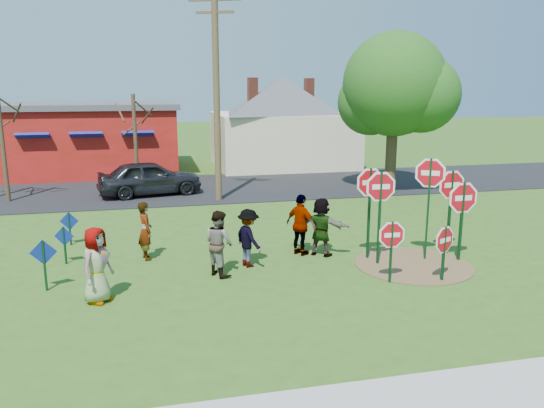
{
  "coord_description": "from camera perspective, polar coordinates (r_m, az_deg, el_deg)",
  "views": [
    {
      "loc": [
        -2.43,
        -13.68,
        4.85
      ],
      "look_at": [
        0.87,
        0.62,
        1.56
      ],
      "focal_mm": 35.0,
      "sensor_mm": 36.0,
      "label": 1
    }
  ],
  "objects": [
    {
      "name": "bare_tree_mid",
      "position": [
        24.79,
        -27.16,
        7.36
      ],
      "size": [
        1.8,
        1.8,
        4.89
      ],
      "color": "#382819",
      "rests_on": "ground"
    },
    {
      "name": "blue_diamond_b",
      "position": [
        13.85,
        -23.32,
        -5.48
      ],
      "size": [
        0.63,
        0.06,
        1.28
      ],
      "rotation": [
        0.0,
        0.0,
        0.04
      ],
      "color": "#0F371A",
      "rests_on": "ground"
    },
    {
      "name": "road",
      "position": [
        25.75,
        -7.35,
        1.72
      ],
      "size": [
        120.0,
        7.5,
        0.04
      ],
      "primitive_type": "cube",
      "color": "black",
      "rests_on": "ground"
    },
    {
      "name": "person_f",
      "position": [
        15.4,
        5.33,
        -2.45
      ],
      "size": [
        1.54,
        1.42,
        1.72
      ],
      "primitive_type": "imported",
      "rotation": [
        0.0,
        0.0,
        2.43
      ],
      "color": "#1D4C2C",
      "rests_on": "ground"
    },
    {
      "name": "cream_house",
      "position": [
        32.71,
        1.07,
        9.26
      ],
      "size": [
        9.4,
        9.4,
        6.5
      ],
      "color": "beige",
      "rests_on": "ground"
    },
    {
      "name": "stop_sign_a",
      "position": [
        13.49,
        12.75,
        -3.71
      ],
      "size": [
        0.92,
        0.07,
        1.7
      ],
      "rotation": [
        0.0,
        0.0,
        -0.05
      ],
      "color": "#0F371A",
      "rests_on": "ground"
    },
    {
      "name": "stop_sign_f",
      "position": [
        15.58,
        19.83,
        0.11
      ],
      "size": [
        1.19,
        0.08,
        2.41
      ],
      "rotation": [
        0.0,
        0.0,
        0.02
      ],
      "color": "#0F371A",
      "rests_on": "ground"
    },
    {
      "name": "dirt_patch",
      "position": [
        15.24,
        14.93,
        -6.32
      ],
      "size": [
        3.2,
        3.2,
        0.03
      ],
      "primitive_type": "cylinder",
      "color": "brown",
      "rests_on": "ground"
    },
    {
      "name": "stop_sign_d",
      "position": [
        16.21,
        18.72,
        1.32
      ],
      "size": [
        1.14,
        0.12,
        2.62
      ],
      "rotation": [
        0.0,
        0.0,
        0.09
      ],
      "color": "#0F371A",
      "rests_on": "ground"
    },
    {
      "name": "blue_diamond_d",
      "position": [
        17.52,
        -20.95,
        -2.11
      ],
      "size": [
        0.57,
        0.11,
        1.05
      ],
      "rotation": [
        0.0,
        0.0,
        -0.16
      ],
      "color": "#0F371A",
      "rests_on": "ground"
    },
    {
      "name": "red_building",
      "position": [
        31.95,
        -18.58,
        6.8
      ],
      "size": [
        9.4,
        7.69,
        3.9
      ],
      "color": "maroon",
      "rests_on": "ground"
    },
    {
      "name": "blue_diamond_c",
      "position": [
        15.72,
        -21.43,
        -3.71
      ],
      "size": [
        0.54,
        0.19,
        1.08
      ],
      "rotation": [
        0.0,
        0.0,
        -0.32
      ],
      "color": "#0F371A",
      "rests_on": "ground"
    },
    {
      "name": "person_c",
      "position": [
        13.83,
        -5.72,
        -4.2
      ],
      "size": [
        0.98,
        1.05,
        1.73
      ],
      "primitive_type": "imported",
      "rotation": [
        0.0,
        0.0,
        2.08
      ],
      "color": "brown",
      "rests_on": "ground"
    },
    {
      "name": "utility_pole",
      "position": [
        22.48,
        -6.0,
        11.99
      ],
      "size": [
        2.03,
        0.92,
        8.79
      ],
      "rotation": [
        0.0,
        0.0,
        -0.39
      ],
      "color": "#4C3823",
      "rests_on": "ground"
    },
    {
      "name": "stop_sign_c",
      "position": [
        15.29,
        16.59,
        1.95
      ],
      "size": [
        0.99,
        0.56,
        3.06
      ],
      "rotation": [
        0.0,
        0.0,
        -0.51
      ],
      "color": "#0F371A",
      "rests_on": "ground"
    },
    {
      "name": "person_e",
      "position": [
        15.4,
        3.13,
        -2.26
      ],
      "size": [
        0.96,
        1.12,
        1.8
      ],
      "primitive_type": "imported",
      "rotation": [
        0.0,
        0.0,
        2.17
      ],
      "color": "#3E2851",
      "rests_on": "ground"
    },
    {
      "name": "bare_tree_east",
      "position": [
        25.76,
        -14.55,
        7.88
      ],
      "size": [
        1.8,
        1.8,
        4.47
      ],
      "color": "#382819",
      "rests_on": "ground"
    },
    {
      "name": "person_d",
      "position": [
        14.44,
        -2.55,
        -3.67
      ],
      "size": [
        0.94,
        1.18,
        1.6
      ],
      "primitive_type": "imported",
      "rotation": [
        0.0,
        0.0,
        1.95
      ],
      "color": "#2D2D31",
      "rests_on": "ground"
    },
    {
      "name": "person_b",
      "position": [
        15.42,
        -13.47,
        -2.82
      ],
      "size": [
        0.54,
        0.69,
        1.67
      ],
      "primitive_type": "imported",
      "rotation": [
        0.0,
        0.0,
        1.83
      ],
      "color": "#276D64",
      "rests_on": "ground"
    },
    {
      "name": "suv",
      "position": [
        24.38,
        -13.0,
        2.77
      ],
      "size": [
        4.8,
        2.64,
        1.54
      ],
      "primitive_type": "imported",
      "rotation": [
        0.0,
        0.0,
        1.76
      ],
      "color": "#2F3035",
      "rests_on": "road"
    },
    {
      "name": "stop_sign_b",
      "position": [
        14.59,
        11.59,
        1.0
      ],
      "size": [
        1.12,
        0.11,
        2.75
      ],
      "rotation": [
        0.0,
        0.0,
        -0.08
      ],
      "color": "#0F371A",
      "rests_on": "ground"
    },
    {
      "name": "person_a",
      "position": [
        12.69,
        -18.34,
        -6.25
      ],
      "size": [
        0.95,
        1.03,
        1.77
      ],
      "primitive_type": "imported",
      "rotation": [
        0.0,
        0.0,
        0.99
      ],
      "color": "#424C8C",
      "rests_on": "ground"
    },
    {
      "name": "stop_sign_g",
      "position": [
        15.02,
        10.48,
        1.25
      ],
      "size": [
        1.1,
        0.08,
        2.77
      ],
      "rotation": [
        0.0,
        0.0,
        0.03
      ],
      "color": "#0F371A",
      "rests_on": "ground"
    },
    {
      "name": "ground",
      "position": [
        14.72,
        -2.77,
        -6.63
      ],
      "size": [
        120.0,
        120.0,
        0.0
      ],
      "primitive_type": "plane",
      "color": "#335117",
      "rests_on": "ground"
    },
    {
      "name": "leafy_tree",
      "position": [
        24.9,
        13.26,
        11.84
      ],
      "size": [
        5.08,
        4.64,
        7.22
      ],
      "color": "#382819",
      "rests_on": "ground"
    },
    {
      "name": "stop_sign_e",
      "position": [
        13.95,
        18.05,
        -4.02
      ],
      "size": [
        0.88,
        0.4,
        1.56
      ],
      "rotation": [
        0.0,
        0.0,
        0.42
      ],
      "color": "#0F371A",
      "rests_on": "ground"
    }
  ]
}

